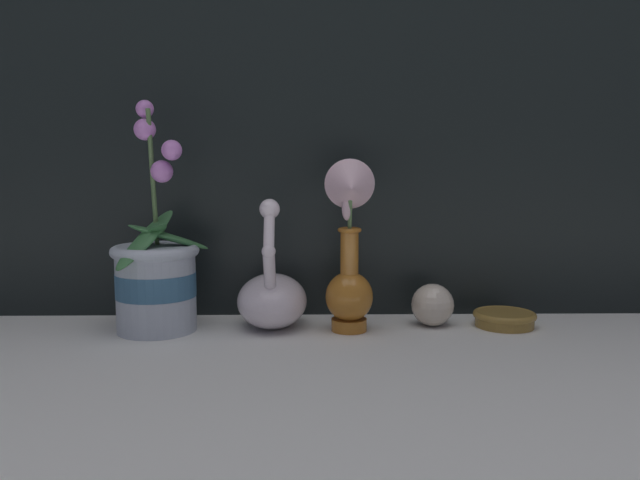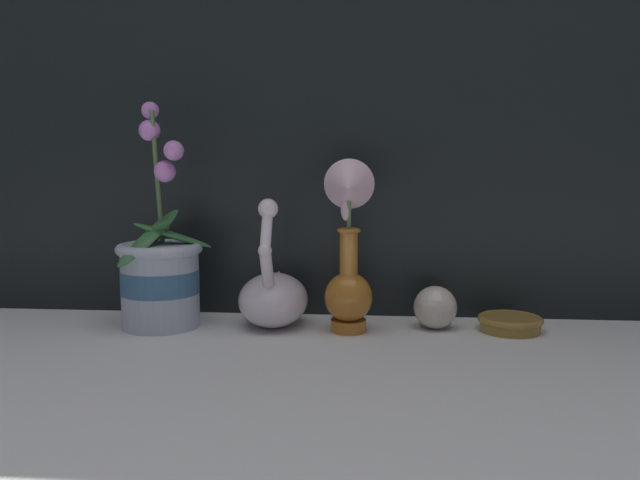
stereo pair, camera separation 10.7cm
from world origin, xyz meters
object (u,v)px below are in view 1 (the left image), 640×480
at_px(swan_figurine, 272,296).
at_px(blue_vase, 350,258).
at_px(orchid_potted_plant, 156,276).
at_px(amber_dish, 504,318).
at_px(glass_sphere, 433,305).

relative_size(swan_figurine, blue_vase, 0.78).
bearing_deg(blue_vase, orchid_potted_plant, 177.79).
bearing_deg(orchid_potted_plant, swan_figurine, 6.31).
bearing_deg(swan_figurine, amber_dish, -0.48).
relative_size(blue_vase, amber_dish, 2.68).
distance_m(blue_vase, glass_sphere, 0.18).
distance_m(swan_figurine, blue_vase, 0.16).
bearing_deg(glass_sphere, orchid_potted_plant, -176.93).
relative_size(swan_figurine, amber_dish, 2.08).
bearing_deg(orchid_potted_plant, glass_sphere, 3.07).
height_order(blue_vase, glass_sphere, blue_vase).
height_order(orchid_potted_plant, amber_dish, orchid_potted_plant).
bearing_deg(amber_dish, glass_sphere, 176.65).
bearing_deg(blue_vase, glass_sphere, 14.39).
bearing_deg(blue_vase, amber_dish, 6.41).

